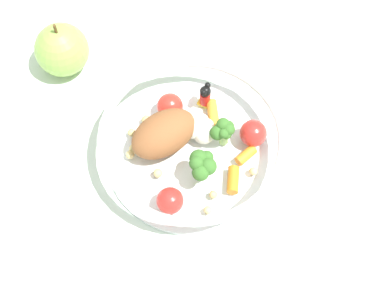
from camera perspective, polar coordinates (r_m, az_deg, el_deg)
ground_plane at (r=0.66m, az=-1.62°, el=-1.12°), size 2.40×2.40×0.00m
food_container at (r=0.64m, az=-0.23°, el=0.29°), size 0.20×0.20×0.05m
loose_apple at (r=0.72m, az=-12.78°, el=8.87°), size 0.06×0.06×0.08m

